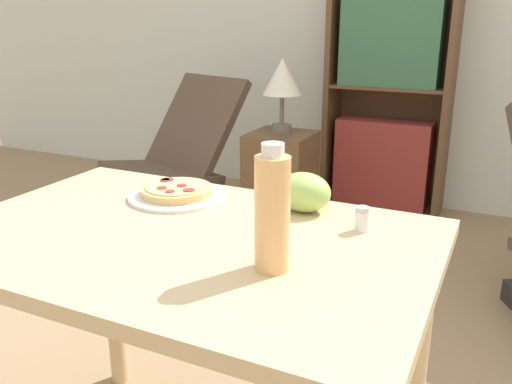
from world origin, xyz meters
The scene contains 10 objects.
wall_back centered at (0.00, 2.62, 1.30)m, with size 8.00×0.05×2.60m.
dining_table centered at (-0.09, -0.08, 0.64)m, with size 1.12×0.73×0.76m.
pizza_on_plate centered at (-0.25, 0.13, 0.78)m, with size 0.26×0.26×0.04m.
grape_bunch centered at (0.10, 0.18, 0.81)m, with size 0.14×0.11×0.10m.
drink_bottle centered at (0.16, -0.16, 0.88)m, with size 0.07×0.07×0.25m.
salt_shaker centered at (0.27, 0.11, 0.79)m, with size 0.03×0.03×0.06m.
lounge_chair_near centered at (-1.24, 1.59, 0.29)m, with size 0.74×0.90×0.88m.
bookshelf centered at (-0.19, 2.44, 0.73)m, with size 0.77×0.31×1.61m.
side_table centered at (-0.59, 1.66, 0.31)m, with size 0.34×0.34×0.62m.
table_lamp centered at (-0.59, 1.66, 0.91)m, with size 0.21×0.21×0.40m.
Camera 1 is at (0.55, -1.04, 1.23)m, focal length 38.00 mm.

